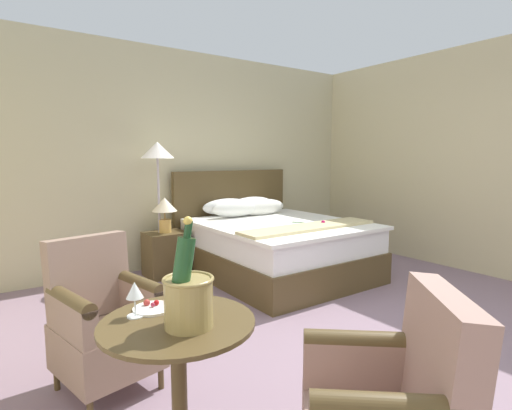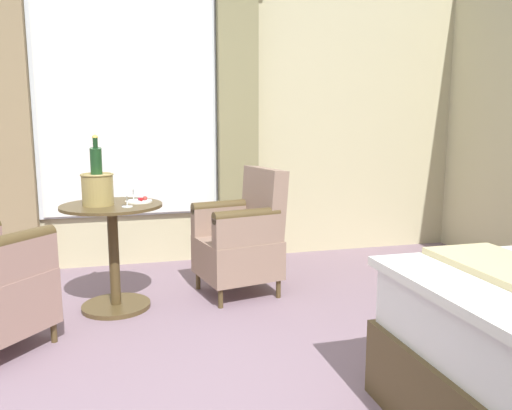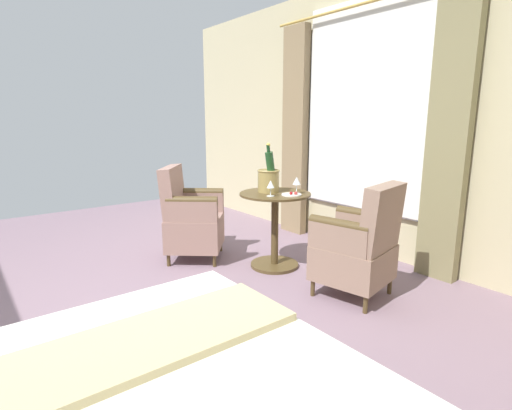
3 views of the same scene
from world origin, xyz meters
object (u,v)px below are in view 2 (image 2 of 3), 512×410
champagne_bucket (97,185)px  wine_glass_near_edge (132,185)px  armchair_by_window (242,238)px  side_table_round (114,250)px  wine_glass_near_bucket (127,192)px  snack_plate (139,201)px

champagne_bucket → wine_glass_near_edge: champagne_bucket is taller
armchair_by_window → side_table_round: bearing=-84.4°
side_table_round → armchair_by_window: (-0.09, 0.93, 0.01)m
wine_glass_near_bucket → side_table_round: bearing=-144.2°
side_table_round → armchair_by_window: armchair_by_window is taller
wine_glass_near_bucket → snack_plate: bearing=155.7°
wine_glass_near_edge → snack_plate: size_ratio=0.87×
champagne_bucket → side_table_round: bearing=97.8°
side_table_round → wine_glass_near_bucket: bearing=35.8°
champagne_bucket → wine_glass_near_edge: size_ratio=2.94×
wine_glass_near_edge → armchair_by_window: armchair_by_window is taller
wine_glass_near_bucket → armchair_by_window: bearing=105.7°
wine_glass_near_edge → wine_glass_near_bucket: bearing=-8.7°
snack_plate → armchair_by_window: 0.81m
wine_glass_near_edge → snack_plate: bearing=23.7°
wine_glass_near_bucket → wine_glass_near_edge: wine_glass_near_edge is taller
wine_glass_near_bucket → snack_plate: wine_glass_near_bucket is taller
wine_glass_near_bucket → wine_glass_near_edge: 0.28m
armchair_by_window → champagne_bucket: bearing=-84.2°
snack_plate → side_table_round: bearing=-77.1°
side_table_round → snack_plate: size_ratio=3.98×
wine_glass_near_bucket → snack_plate: (-0.18, 0.08, -0.09)m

